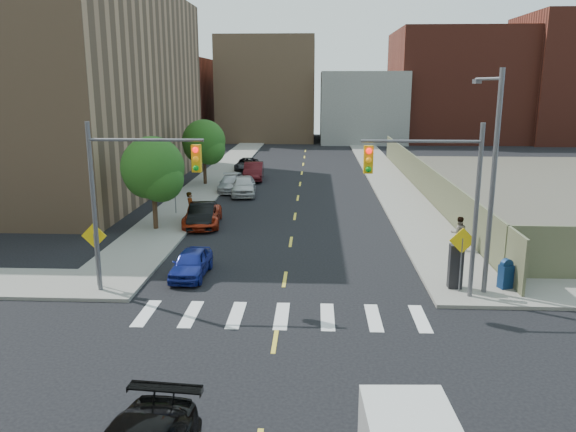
# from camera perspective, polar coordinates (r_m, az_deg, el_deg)

# --- Properties ---
(ground) EXTENTS (160.00, 160.00, 0.00)m
(ground) POSITION_cam_1_polar(r_m,az_deg,el_deg) (17.58, -1.79, -15.31)
(ground) COLOR black
(ground) RESTS_ON ground
(sidewalk_nw) EXTENTS (3.50, 73.00, 0.15)m
(sidewalk_nw) POSITION_cam_1_polar(r_m,az_deg,el_deg) (58.19, -6.18, 5.02)
(sidewalk_nw) COLOR gray
(sidewalk_nw) RESTS_ON ground
(sidewalk_ne) EXTENTS (3.50, 73.00, 0.15)m
(sidewalk_ne) POSITION_cam_1_polar(r_m,az_deg,el_deg) (57.85, 9.23, 4.88)
(sidewalk_ne) COLOR gray
(sidewalk_ne) RESTS_ON ground
(fence_north) EXTENTS (0.12, 44.00, 2.50)m
(fence_north) POSITION_cam_1_polar(r_m,az_deg,el_deg) (44.75, 13.51, 3.75)
(fence_north) COLOR #626748
(fence_north) RESTS_ON ground
(building_nw) EXTENTS (22.00, 30.00, 16.00)m
(building_nw) POSITION_cam_1_polar(r_m,az_deg,el_deg) (51.00, -24.91, 11.67)
(building_nw) COLOR #8C6B4C
(building_nw) RESTS_ON ground
(bg_bldg_west) EXTENTS (14.00, 18.00, 12.00)m
(bg_bldg_west) POSITION_cam_1_polar(r_m,az_deg,el_deg) (88.53, -12.70, 11.47)
(bg_bldg_west) COLOR #592319
(bg_bldg_west) RESTS_ON ground
(bg_bldg_midwest) EXTENTS (14.00, 16.00, 15.00)m
(bg_bldg_midwest) POSITION_cam_1_polar(r_m,az_deg,el_deg) (87.68, -2.01, 12.74)
(bg_bldg_midwest) COLOR #8C6B4C
(bg_bldg_midwest) RESTS_ON ground
(bg_bldg_center) EXTENTS (12.00, 16.00, 10.00)m
(bg_bldg_center) POSITION_cam_1_polar(r_m,az_deg,el_deg) (85.71, 7.43, 10.96)
(bg_bldg_center) COLOR gray
(bg_bldg_center) RESTS_ON ground
(bg_bldg_east) EXTENTS (18.00, 18.00, 16.00)m
(bg_bldg_east) POSITION_cam_1_polar(r_m,az_deg,el_deg) (89.80, 16.55, 12.55)
(bg_bldg_east) COLOR #592319
(bg_bldg_east) RESTS_ON ground
(bg_bldg_fareast) EXTENTS (14.00, 16.00, 18.00)m
(bg_bldg_fareast) POSITION_cam_1_polar(r_m,az_deg,el_deg) (92.94, 26.74, 12.33)
(bg_bldg_fareast) COLOR #592319
(bg_bldg_fareast) RESTS_ON ground
(signal_nw) EXTENTS (4.59, 0.30, 7.00)m
(signal_nw) POSITION_cam_1_polar(r_m,az_deg,el_deg) (22.91, -15.76, 3.04)
(signal_nw) COLOR #59595E
(signal_nw) RESTS_ON ground
(signal_ne) EXTENTS (4.59, 0.30, 7.00)m
(signal_ne) POSITION_cam_1_polar(r_m,az_deg,el_deg) (22.23, 14.98, 2.78)
(signal_ne) COLOR #59595E
(signal_ne) RESTS_ON ground
(streetlight_ne) EXTENTS (0.25, 3.70, 9.00)m
(streetlight_ne) POSITION_cam_1_polar(r_m,az_deg,el_deg) (23.54, 19.93, 4.71)
(streetlight_ne) COLOR #59595E
(streetlight_ne) RESTS_ON ground
(warn_sign_nw) EXTENTS (1.06, 0.06, 2.83)m
(warn_sign_nw) POSITION_cam_1_polar(r_m,az_deg,el_deg) (24.55, -19.05, -2.60)
(warn_sign_nw) COLOR #59595E
(warn_sign_nw) RESTS_ON ground
(warn_sign_ne) EXTENTS (1.06, 0.06, 2.83)m
(warn_sign_ne) POSITION_cam_1_polar(r_m,az_deg,el_deg) (23.56, 17.26, -3.12)
(warn_sign_ne) COLOR #59595E
(warn_sign_ne) RESTS_ON ground
(warn_sign_midwest) EXTENTS (1.06, 0.06, 2.83)m
(warn_sign_midwest) POSITION_cam_1_polar(r_m,az_deg,el_deg) (37.09, -11.44, 3.09)
(warn_sign_midwest) COLOR #59595E
(warn_sign_midwest) RESTS_ON ground
(tree_west_near) EXTENTS (3.66, 3.64, 5.52)m
(tree_west_near) POSITION_cam_1_polar(r_m,az_deg,el_deg) (33.14, -13.55, 4.39)
(tree_west_near) COLOR #332114
(tree_west_near) RESTS_ON ground
(tree_west_far) EXTENTS (3.66, 3.64, 5.52)m
(tree_west_far) POSITION_cam_1_polar(r_m,az_deg,el_deg) (47.60, -8.53, 7.24)
(tree_west_far) COLOR #332114
(tree_west_far) RESTS_ON ground
(parked_car_blue) EXTENTS (1.54, 3.63, 1.22)m
(parked_car_blue) POSITION_cam_1_polar(r_m,az_deg,el_deg) (25.47, -9.80, -4.73)
(parked_car_blue) COLOR navy
(parked_car_blue) RESTS_ON ground
(parked_car_black) EXTENTS (1.87, 4.34, 1.39)m
(parked_car_black) POSITION_cam_1_polar(r_m,az_deg,el_deg) (34.21, -8.71, 0.13)
(parked_car_black) COLOR black
(parked_car_black) RESTS_ON ground
(parked_car_red) EXTENTS (2.56, 4.77, 1.27)m
(parked_car_red) POSITION_cam_1_polar(r_m,az_deg,el_deg) (34.25, -8.70, 0.04)
(parked_car_red) COLOR #A02610
(parked_car_red) RESTS_ON ground
(parked_car_silver) EXTENTS (1.94, 4.32, 1.23)m
(parked_car_silver) POSITION_cam_1_polar(r_m,az_deg,el_deg) (45.00, -5.92, 3.28)
(parked_car_silver) COLOR #ACAEB4
(parked_car_silver) RESTS_ON ground
(parked_car_white) EXTENTS (2.18, 4.62, 1.53)m
(parked_car_white) POSITION_cam_1_polar(r_m,az_deg,el_deg) (43.28, -4.53, 3.11)
(parked_car_white) COLOR silver
(parked_car_white) RESTS_ON ground
(parked_car_maroon) EXTENTS (1.92, 4.83, 1.56)m
(parked_car_maroon) POSITION_cam_1_polar(r_m,az_deg,el_deg) (50.16, -3.52, 4.56)
(parked_car_maroon) COLOR #400C10
(parked_car_maroon) RESTS_ON ground
(parked_car_grey) EXTENTS (2.08, 4.41, 1.22)m
(parked_car_grey) POSITION_cam_1_polar(r_m,az_deg,el_deg) (55.75, -4.23, 5.26)
(parked_car_grey) COLOR black
(parked_car_grey) RESTS_ON ground
(mailbox) EXTENTS (0.63, 0.56, 1.26)m
(mailbox) POSITION_cam_1_polar(r_m,az_deg,el_deg) (24.95, 21.25, -5.49)
(mailbox) COLOR navy
(mailbox) RESTS_ON sidewalk_ne
(payphone) EXTENTS (0.56, 0.46, 1.85)m
(payphone) POSITION_cam_1_polar(r_m,az_deg,el_deg) (24.21, 16.66, -4.92)
(payphone) COLOR black
(payphone) RESTS_ON sidewalk_ne
(pedestrian_west) EXTENTS (0.51, 0.72, 1.85)m
(pedestrian_west) POSITION_cam_1_polar(r_m,az_deg,el_deg) (34.73, -9.88, 0.92)
(pedestrian_west) COLOR gray
(pedestrian_west) RESTS_ON sidewalk_nw
(pedestrian_east) EXTENTS (0.84, 0.66, 1.71)m
(pedestrian_east) POSITION_cam_1_polar(r_m,az_deg,el_deg) (29.80, 16.95, -1.67)
(pedestrian_east) COLOR gray
(pedestrian_east) RESTS_ON sidewalk_ne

